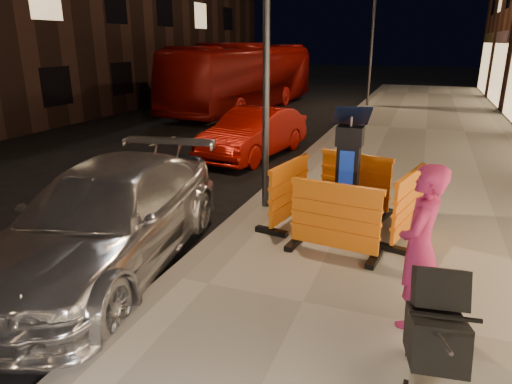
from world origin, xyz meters
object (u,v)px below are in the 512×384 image
(barrier_front, at_px, (335,219))
(barrier_kerbside, at_px, (289,192))
(car_red, at_px, (254,157))
(barrier_back, at_px, (355,182))
(barrier_bldgside, at_px, (408,206))
(bus_doubledecker, at_px, (245,109))
(parking_kiosk, at_px, (348,173))
(man, at_px, (419,247))
(car_silver, at_px, (113,264))
(stroller, at_px, (436,332))

(barrier_front, height_order, barrier_kerbside, same)
(car_red, bearing_deg, barrier_back, -39.64)
(barrier_bldgside, height_order, bus_doubledecker, bus_doubledecker)
(barrier_bldgside, bearing_deg, parking_kiosk, 104.41)
(man, bearing_deg, barrier_kerbside, -125.69)
(car_silver, relative_size, stroller, 4.90)
(barrier_kerbside, distance_m, barrier_bldgside, 1.90)
(barrier_kerbside, distance_m, stroller, 3.98)
(bus_doubledecker, distance_m, man, 17.68)
(barrier_bldgside, bearing_deg, stroller, -158.82)
(barrier_back, height_order, car_red, barrier_back)
(barrier_front, distance_m, stroller, 2.66)
(barrier_kerbside, bearing_deg, stroller, -134.50)
(barrier_kerbside, relative_size, stroller, 1.34)
(parking_kiosk, bearing_deg, stroller, -55.26)
(bus_doubledecker, bearing_deg, barrier_back, -55.27)
(stroller, bearing_deg, man, 95.29)
(barrier_front, height_order, man, man)
(barrier_front, relative_size, man, 0.76)
(parking_kiosk, bearing_deg, barrier_back, 102.41)
(stroller, bearing_deg, parking_kiosk, 105.09)
(barrier_bldgside, xyz_separation_m, stroller, (0.39, -3.25, -0.02))
(car_silver, height_order, car_red, car_silver)
(bus_doubledecker, bearing_deg, barrier_front, -58.64)
(car_red, bearing_deg, barrier_kerbside, -54.36)
(parking_kiosk, height_order, barrier_bldgside, parking_kiosk)
(barrier_front, xyz_separation_m, barrier_bldgside, (0.95, 0.95, 0.00))
(barrier_front, bearing_deg, car_silver, -151.12)
(barrier_front, distance_m, man, 1.84)
(barrier_back, relative_size, barrier_kerbside, 1.00)
(barrier_bldgside, xyz_separation_m, bus_doubledecker, (-7.93, 13.32, -0.68))
(barrier_front, xyz_separation_m, car_silver, (-2.98, -1.17, -0.68))
(car_red, relative_size, stroller, 4.03)
(parking_kiosk, height_order, stroller, parking_kiosk)
(barrier_kerbside, xyz_separation_m, car_silver, (-2.03, -2.12, -0.68))
(man, xyz_separation_m, stroller, (0.20, -0.90, -0.39))
(man, bearing_deg, barrier_back, -148.26)
(barrier_kerbside, bearing_deg, man, -128.04)
(bus_doubledecker, bearing_deg, man, -57.33)
(stroller, bearing_deg, barrier_front, 112.88)
(barrier_front, xyz_separation_m, barrier_kerbside, (-0.95, 0.95, 0.00))
(barrier_front, relative_size, car_red, 0.33)
(car_red, distance_m, bus_doubledecker, 9.35)
(barrier_front, bearing_deg, barrier_bldgside, 52.41)
(parking_kiosk, distance_m, barrier_front, 1.04)
(car_red, relative_size, man, 2.27)
(parking_kiosk, xyz_separation_m, barrier_bldgside, (0.95, 0.00, -0.42))
(barrier_back, bearing_deg, parking_kiosk, -74.59)
(bus_doubledecker, height_order, man, man)
(barrier_back, xyz_separation_m, car_silver, (-2.98, -3.07, -0.68))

